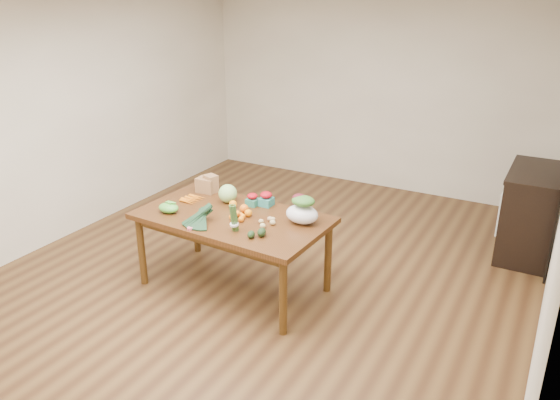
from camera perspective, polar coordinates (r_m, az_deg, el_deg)
The scene contains 25 objects.
floor at distance 5.61m, azimuth -1.22°, elevation -7.56°, with size 6.00×6.00×0.00m, color brown.
room_walls at distance 5.08m, azimuth -1.35°, elevation 5.83°, with size 5.02×6.02×2.70m.
dining_table at distance 5.20m, azimuth -4.88°, elevation -5.42°, with size 1.75×0.97×0.75m, color #552C13.
cabinet at distance 6.38m, azimuth 24.64°, elevation -1.21°, with size 0.52×1.02×0.94m, color black.
dish_towel at distance 6.06m, azimuth 22.03°, elevation -1.14°, with size 0.02×0.28×0.45m, color white.
paper_bag at distance 5.61m, azimuth -7.70°, elevation 1.72°, with size 0.26×0.21×0.18m, color #956842, non-canonical shape.
cabbage at distance 5.32m, azimuth -5.48°, elevation 0.68°, with size 0.18×0.18×0.18m, color #ACDD7F.
strawberry_basket_a at distance 5.24m, azimuth -2.90°, elevation -0.07°, with size 0.11×0.11×0.10m, color #B00B1C, non-canonical shape.
strawberry_basket_b at distance 5.23m, azimuth -1.46°, elevation -0.01°, with size 0.12×0.12×0.11m, color #B30B21, non-canonical shape.
orange_a at distance 5.20m, azimuth -4.94°, elevation -0.44°, with size 0.08×0.08×0.08m, color orange.
orange_b at distance 5.08m, azimuth -3.78°, elevation -0.90°, with size 0.08×0.08×0.08m, color orange.
orange_c at distance 5.00m, azimuth -3.33°, elevation -1.37°, with size 0.07×0.07×0.07m, color #FF9B0F.
mandarin_cluster at distance 4.95m, azimuth -4.47°, elevation -1.54°, with size 0.18×0.18×0.08m, color orange, non-canonical shape.
carrots at distance 5.44m, azimuth -9.22°, elevation 0.11°, with size 0.22×0.22×0.03m, color #FF9C15, non-canonical shape.
snap_pea_bag at distance 5.18m, azimuth -11.57°, elevation -0.81°, with size 0.20×0.15×0.09m, color green.
kale_bunch at distance 4.84m, azimuth -8.69°, elevation -1.79°, with size 0.32×0.40×0.16m, color black, non-canonical shape.
asparagus_bundle at distance 4.68m, azimuth -4.83°, elevation -1.87°, with size 0.08×0.08×0.25m, color #497133, non-canonical shape.
potato_a at distance 4.86m, azimuth -1.99°, elevation -2.24°, with size 0.05×0.04×0.04m, color tan.
potato_b at distance 4.76m, azimuth -1.82°, elevation -2.71°, with size 0.05×0.05×0.05m, color tan.
potato_c at distance 4.89m, azimuth -0.76°, elevation -2.03°, with size 0.05×0.05×0.04m, color tan.
potato_d at distance 4.90m, azimuth -1.06°, elevation -1.98°, with size 0.05×0.05×0.04m, color tan.
potato_e at distance 4.82m, azimuth -0.78°, elevation -2.37°, with size 0.05×0.05×0.05m, color tan.
avocado_a at distance 4.59m, azimuth -3.04°, elevation -3.61°, with size 0.06×0.09×0.06m, color black.
avocado_b at distance 4.61m, azimuth -1.93°, elevation -3.39°, with size 0.07×0.11×0.07m, color black.
salad_bag at distance 4.83m, azimuth 2.32°, elevation -1.14°, with size 0.30×0.23×0.23m, color white, non-canonical shape.
Camera 1 is at (2.45, -4.23, 2.75)m, focal length 35.00 mm.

